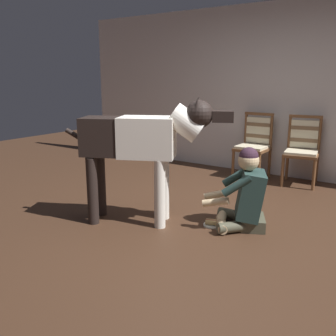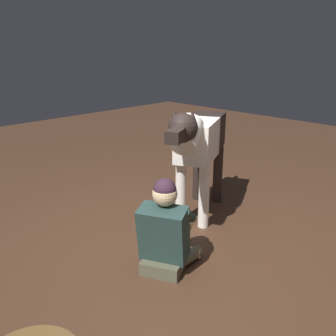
# 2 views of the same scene
# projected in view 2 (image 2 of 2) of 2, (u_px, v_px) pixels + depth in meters

# --- Properties ---
(ground_plane) EXTENTS (13.52, 13.52, 0.00)m
(ground_plane) POSITION_uv_depth(u_px,v_px,m) (173.00, 247.00, 3.59)
(ground_plane) COLOR #422A1B
(person_sitting_on_floor) EXTENTS (0.71, 0.63, 0.84)m
(person_sitting_on_floor) POSITION_uv_depth(u_px,v_px,m) (166.00, 232.00, 3.16)
(person_sitting_on_floor) COLOR #504F3C
(person_sitting_on_floor) RESTS_ON ground
(large_dog) EXTENTS (1.60, 0.88, 1.32)m
(large_dog) POSITION_uv_depth(u_px,v_px,m) (198.00, 143.00, 3.95)
(large_dog) COLOR white
(large_dog) RESTS_ON ground
(hot_dog_on_plate) EXTENTS (0.21, 0.21, 0.06)m
(hot_dog_on_plate) POSITION_uv_depth(u_px,v_px,m) (176.00, 247.00, 3.54)
(hot_dog_on_plate) COLOR silver
(hot_dog_on_plate) RESTS_ON ground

